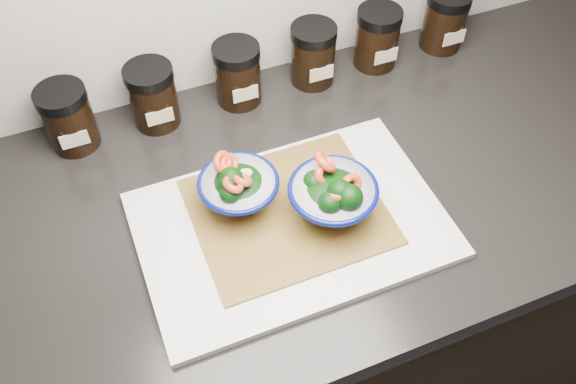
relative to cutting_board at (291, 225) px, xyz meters
name	(u,v)px	position (x,y,z in m)	size (l,w,h in m)	color
cabinet	(276,335)	(-0.01, 0.06, -0.48)	(3.43, 0.58, 0.86)	black
countertop	(271,208)	(-0.01, 0.06, -0.03)	(3.50, 0.60, 0.04)	black
cutting_board	(291,225)	(0.00, 0.00, 0.00)	(0.45, 0.30, 0.01)	silver
bamboo_mat	(288,211)	(0.00, 0.02, 0.01)	(0.28, 0.24, 0.00)	olive
bowl_left	(238,188)	(-0.06, 0.06, 0.05)	(0.12, 0.12, 0.10)	white
bowl_right	(333,196)	(0.06, -0.01, 0.05)	(0.13, 0.13, 0.10)	white
spice_jar_a	(68,118)	(-0.27, 0.30, 0.05)	(0.08, 0.08, 0.11)	black
spice_jar_b	(153,96)	(-0.13, 0.30, 0.05)	(0.08, 0.08, 0.11)	black
spice_jar_c	(238,74)	(0.02, 0.30, 0.05)	(0.08, 0.08, 0.11)	black
spice_jar_d	(313,54)	(0.16, 0.30, 0.05)	(0.08, 0.08, 0.11)	black
spice_jar_e	(377,38)	(0.29, 0.30, 0.05)	(0.08, 0.08, 0.11)	black
spice_jar_f	(445,20)	(0.44, 0.30, 0.05)	(0.08, 0.08, 0.11)	black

